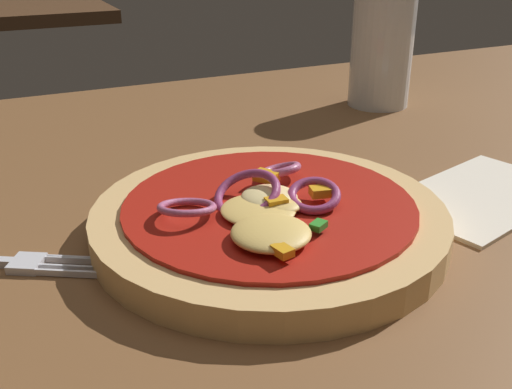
% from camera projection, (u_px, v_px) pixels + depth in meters
% --- Properties ---
extents(dining_table, '(1.41, 0.82, 0.03)m').
position_uv_depth(dining_table, '(290.00, 237.00, 0.42)').
color(dining_table, brown).
rests_on(dining_table, ground).
extents(pizza, '(0.23, 0.23, 0.04)m').
position_uv_depth(pizza, '(269.00, 218.00, 0.39)').
color(pizza, tan).
rests_on(pizza, dining_table).
extents(beer_glass, '(0.07, 0.07, 0.12)m').
position_uv_depth(beer_glass, '(381.00, 55.00, 0.65)').
color(beer_glass, silver).
rests_on(beer_glass, dining_table).
extents(napkin, '(0.16, 0.12, 0.00)m').
position_uv_depth(napkin, '(481.00, 195.00, 0.45)').
color(napkin, silver).
rests_on(napkin, dining_table).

